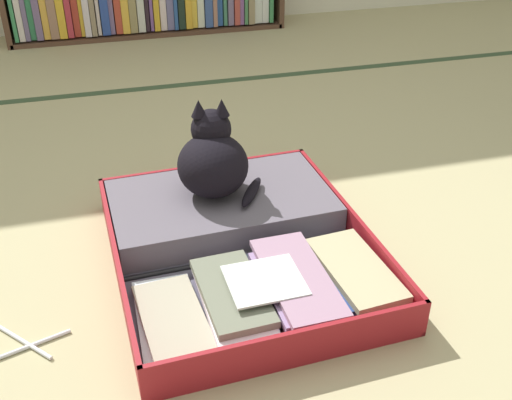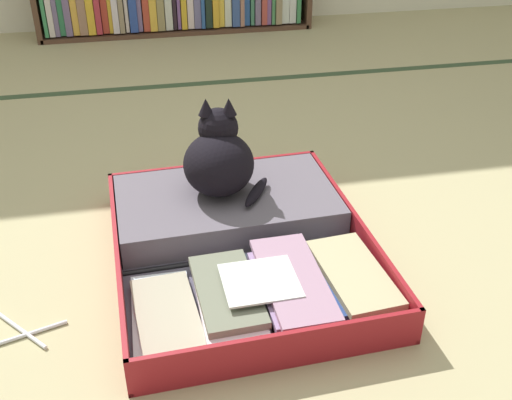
# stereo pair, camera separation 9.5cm
# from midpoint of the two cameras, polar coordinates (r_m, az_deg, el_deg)

# --- Properties ---
(ground_plane) EXTENTS (10.00, 10.00, 0.00)m
(ground_plane) POSITION_cam_midpoint_polar(r_m,az_deg,el_deg) (1.76, -5.51, -5.48)
(ground_plane) COLOR tan
(tatami_border) EXTENTS (4.80, 0.05, 0.00)m
(tatami_border) POSITION_cam_midpoint_polar(r_m,az_deg,el_deg) (2.96, -10.50, 10.13)
(tatami_border) COLOR #33472D
(tatami_border) RESTS_ON ground_plane
(open_suitcase) EXTENTS (0.71, 0.85, 0.11)m
(open_suitcase) POSITION_cam_midpoint_polar(r_m,az_deg,el_deg) (1.76, -3.10, -3.60)
(open_suitcase) COLOR maroon
(open_suitcase) RESTS_ON ground_plane
(black_cat) EXTENTS (0.28, 0.27, 0.28)m
(black_cat) POSITION_cam_midpoint_polar(r_m,az_deg,el_deg) (1.83, -5.46, 3.69)
(black_cat) COLOR black
(black_cat) RESTS_ON open_suitcase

